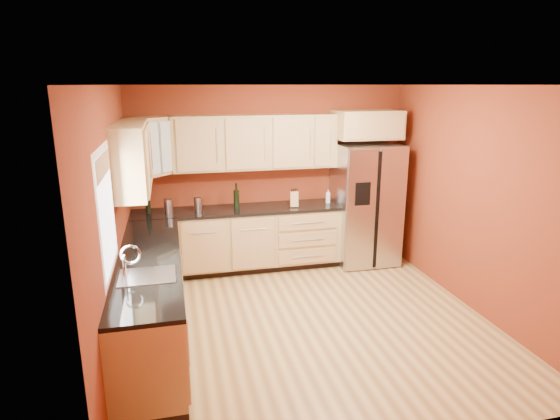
# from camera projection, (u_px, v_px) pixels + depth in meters

# --- Properties ---
(floor) EXTENTS (4.00, 4.00, 0.00)m
(floor) POSITION_uv_depth(u_px,v_px,m) (308.00, 321.00, 5.33)
(floor) COLOR olive
(floor) RESTS_ON ground
(ceiling) EXTENTS (4.00, 4.00, 0.00)m
(ceiling) POSITION_uv_depth(u_px,v_px,m) (312.00, 85.00, 4.65)
(ceiling) COLOR silver
(ceiling) RESTS_ON wall_back
(wall_back) EXTENTS (4.00, 0.04, 2.60)m
(wall_back) POSITION_uv_depth(u_px,v_px,m) (271.00, 176.00, 6.87)
(wall_back) COLOR maroon
(wall_back) RESTS_ON floor
(wall_front) EXTENTS (4.00, 0.04, 2.60)m
(wall_front) POSITION_uv_depth(u_px,v_px,m) (398.00, 287.00, 3.11)
(wall_front) COLOR maroon
(wall_front) RESTS_ON floor
(wall_left) EXTENTS (0.04, 4.00, 2.60)m
(wall_left) POSITION_uv_depth(u_px,v_px,m) (113.00, 223.00, 4.54)
(wall_left) COLOR maroon
(wall_left) RESTS_ON floor
(wall_right) EXTENTS (0.04, 4.00, 2.60)m
(wall_right) POSITION_uv_depth(u_px,v_px,m) (475.00, 200.00, 5.43)
(wall_right) COLOR maroon
(wall_right) RESTS_ON floor
(base_cabinets_back) EXTENTS (2.90, 0.60, 0.88)m
(base_cabinets_back) POSITION_uv_depth(u_px,v_px,m) (238.00, 241.00, 6.69)
(base_cabinets_back) COLOR tan
(base_cabinets_back) RESTS_ON floor
(base_cabinets_left) EXTENTS (0.60, 2.80, 0.88)m
(base_cabinets_left) POSITION_uv_depth(u_px,v_px,m) (152.00, 301.00, 4.83)
(base_cabinets_left) COLOR tan
(base_cabinets_left) RESTS_ON floor
(countertop_back) EXTENTS (2.90, 0.62, 0.04)m
(countertop_back) POSITION_uv_depth(u_px,v_px,m) (237.00, 210.00, 6.56)
(countertop_back) COLOR black
(countertop_back) RESTS_ON base_cabinets_back
(countertop_left) EXTENTS (0.62, 2.80, 0.04)m
(countertop_left) POSITION_uv_depth(u_px,v_px,m) (149.00, 259.00, 4.72)
(countertop_left) COLOR black
(countertop_left) RESTS_ON base_cabinets_left
(upper_cabinets_back) EXTENTS (2.30, 0.33, 0.75)m
(upper_cabinets_back) POSITION_uv_depth(u_px,v_px,m) (255.00, 142.00, 6.52)
(upper_cabinets_back) COLOR tan
(upper_cabinets_back) RESTS_ON wall_back
(upper_cabinets_left) EXTENTS (0.33, 1.35, 0.75)m
(upper_cabinets_left) POSITION_uv_depth(u_px,v_px,m) (132.00, 158.00, 5.12)
(upper_cabinets_left) COLOR tan
(upper_cabinets_left) RESTS_ON wall_left
(corner_upper_cabinet) EXTENTS (0.67, 0.67, 0.75)m
(corner_upper_cabinet) POSITION_uv_depth(u_px,v_px,m) (150.00, 147.00, 6.05)
(corner_upper_cabinet) COLOR tan
(corner_upper_cabinet) RESTS_ON wall_back
(over_fridge_cabinet) EXTENTS (0.92, 0.60, 0.40)m
(over_fridge_cabinet) POSITION_uv_depth(u_px,v_px,m) (367.00, 124.00, 6.69)
(over_fridge_cabinet) COLOR tan
(over_fridge_cabinet) RESTS_ON wall_back
(refrigerator) EXTENTS (0.90, 0.75, 1.78)m
(refrigerator) POSITION_uv_depth(u_px,v_px,m) (365.00, 204.00, 6.92)
(refrigerator) COLOR #B6B6BB
(refrigerator) RESTS_ON floor
(window) EXTENTS (0.03, 0.90, 1.00)m
(window) POSITION_uv_depth(u_px,v_px,m) (107.00, 211.00, 4.01)
(window) COLOR white
(window) RESTS_ON wall_left
(sink_faucet) EXTENTS (0.50, 0.42, 0.30)m
(sink_faucet) POSITION_uv_depth(u_px,v_px,m) (146.00, 261.00, 4.20)
(sink_faucet) COLOR silver
(sink_faucet) RESTS_ON countertop_left
(canister_left) EXTENTS (0.13, 0.13, 0.19)m
(canister_left) POSITION_uv_depth(u_px,v_px,m) (198.00, 204.00, 6.42)
(canister_left) COLOR #B6B6BB
(canister_left) RESTS_ON countertop_back
(canister_right) EXTENTS (0.14, 0.14, 0.19)m
(canister_right) POSITION_uv_depth(u_px,v_px,m) (169.00, 206.00, 6.31)
(canister_right) COLOR #B6B6BB
(canister_right) RESTS_ON countertop_back
(wine_bottle_a) EXTENTS (0.09, 0.09, 0.30)m
(wine_bottle_a) POSITION_uv_depth(u_px,v_px,m) (148.00, 203.00, 6.26)
(wine_bottle_a) COLOR black
(wine_bottle_a) RESTS_ON countertop_back
(wine_bottle_b) EXTENTS (0.10, 0.10, 0.36)m
(wine_bottle_b) POSITION_uv_depth(u_px,v_px,m) (236.00, 196.00, 6.51)
(wine_bottle_b) COLOR black
(wine_bottle_b) RESTS_ON countertop_back
(knife_block) EXTENTS (0.13, 0.12, 0.22)m
(knife_block) POSITION_uv_depth(u_px,v_px,m) (294.00, 199.00, 6.63)
(knife_block) COLOR tan
(knife_block) RESTS_ON countertop_back
(soap_dispenser) EXTENTS (0.09, 0.09, 0.19)m
(soap_dispenser) POSITION_uv_depth(u_px,v_px,m) (328.00, 196.00, 6.85)
(soap_dispenser) COLOR white
(soap_dispenser) RESTS_ON countertop_back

